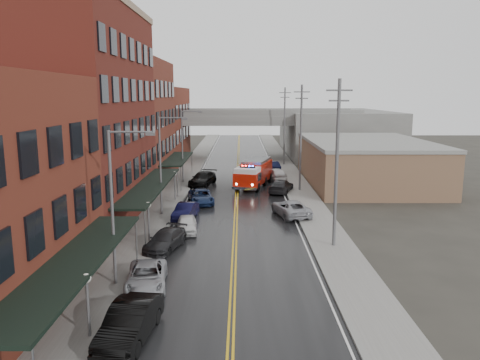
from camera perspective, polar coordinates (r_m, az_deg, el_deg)
name	(u,v)px	position (r m, az deg, el deg)	size (l,w,h in m)	color
road	(237,201)	(48.79, -0.43, -2.54)	(11.00, 160.00, 0.02)	black
sidewalk_left	(167,200)	(49.39, -8.94, -2.43)	(3.00, 160.00, 0.15)	slate
sidewalk_right	(306,200)	(49.25, 8.10, -2.44)	(3.00, 160.00, 0.15)	slate
curb_left	(182,200)	(49.15, -7.04, -2.44)	(0.30, 160.00, 0.15)	gray
curb_right	(291,200)	(49.05, 6.19, -2.45)	(0.30, 160.00, 0.15)	gray
brick_building_b	(81,117)	(42.87, -18.77, 7.27)	(9.00, 20.00, 18.00)	#4E1D14
brick_building_c	(130,123)	(59.76, -13.30, 6.83)	(9.00, 15.00, 15.00)	maroon
brick_building_far	(156,126)	(76.95, -10.26, 6.55)	(9.00, 20.00, 12.00)	maroon
tan_building	(366,163)	(60.21, 15.08, 1.98)	(14.00, 22.00, 5.00)	#835E46
right_far_block	(335,132)	(89.56, 11.46, 5.74)	(18.00, 30.00, 8.00)	slate
awning_0	(77,261)	(24.30, -19.24, -9.26)	(2.60, 16.00, 3.09)	black
awning_1	(151,186)	(42.08, -10.78, -0.66)	(2.60, 18.00, 3.09)	black
awning_2	(178,159)	(59.13, -7.62, 2.58)	(2.60, 13.00, 3.09)	black
globe_lamp_0	(87,291)	(22.43, -18.15, -12.71)	(0.44, 0.44, 3.12)	#59595B
globe_lamp_1	(148,213)	(35.31, -11.12, -3.92)	(0.44, 0.44, 3.12)	#59595B
globe_lamp_2	(175,179)	(48.81, -7.97, 0.12)	(0.44, 0.44, 3.12)	#59595B
street_lamp_0	(116,198)	(27.11, -14.88, -2.18)	(2.64, 0.22, 9.00)	#59595B
street_lamp_1	(163,159)	(42.53, -9.38, 2.50)	(2.64, 0.22, 9.00)	#59595B
street_lamp_2	(184,142)	(58.26, -6.82, 4.66)	(2.64, 0.22, 9.00)	#59595B
utility_pole_0	(337,161)	(33.56, 11.71, 2.27)	(1.80, 0.24, 12.00)	#59595B
utility_pole_1	(301,136)	(53.18, 7.43, 5.32)	(1.80, 0.24, 12.00)	#59595B
utility_pole_2	(284,125)	(73.01, 5.45, 6.71)	(1.80, 0.24, 12.00)	#59595B
overpass	(238,124)	(79.71, -0.22, 6.83)	(40.00, 10.00, 7.50)	slate
fire_truck	(254,172)	(56.10, 1.68, 0.92)	(5.20, 9.04, 3.15)	#B61708
parked_car_left_1	(130,323)	(22.48, -13.29, -16.56)	(1.76, 5.06, 1.67)	black
parked_car_left_2	(147,276)	(27.81, -11.31, -11.46)	(2.21, 4.80, 1.33)	#9C9EA3
parked_car_left_3	(165,240)	(34.09, -9.08, -7.23)	(1.90, 4.68, 1.36)	black
parked_car_left_4	(187,224)	(37.95, -6.51, -5.37)	(1.56, 3.88, 1.32)	silver
parked_car_left_5	(186,211)	(41.92, -6.66, -3.79)	(1.49, 4.28, 1.41)	black
parked_car_left_6	(201,197)	(47.64, -4.78, -2.04)	(2.32, 5.04, 1.40)	#122045
parked_car_left_7	(203,179)	(57.13, -4.56, 0.16)	(2.28, 5.60, 1.63)	black
parked_car_right_0	(291,208)	(42.83, 6.21, -3.42)	(2.47, 5.36, 1.49)	#9C9DA3
parked_car_right_1	(281,186)	(52.94, 5.03, -0.75)	(2.06, 5.06, 1.47)	black
parked_car_right_2	(276,174)	(60.64, 4.41, 0.75)	(1.91, 4.75, 1.62)	white
parked_car_right_3	(271,167)	(66.79, 3.82, 1.65)	(1.70, 4.88, 1.61)	#0E1334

